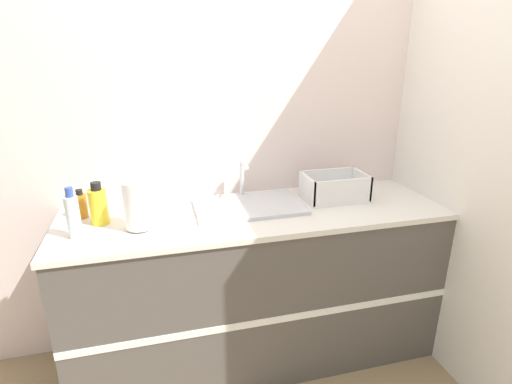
{
  "coord_description": "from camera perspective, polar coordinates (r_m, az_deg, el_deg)",
  "views": [
    {
      "loc": [
        -0.51,
        -1.63,
        1.76
      ],
      "look_at": [
        -0.01,
        0.28,
        1.06
      ],
      "focal_mm": 28.0,
      "sensor_mm": 36.0,
      "label": 1
    }
  ],
  "objects": [
    {
      "name": "bottle_amber",
      "position": [
        2.25,
        -23.7,
        -1.75
      ],
      "size": [
        0.06,
        0.06,
        0.15
      ],
      "color": "#B26B19",
      "rests_on": "counter_cabinet"
    },
    {
      "name": "sink",
      "position": [
        2.21,
        -1.07,
        -1.81
      ],
      "size": [
        0.59,
        0.38,
        0.23
      ],
      "color": "silver",
      "rests_on": "counter_cabinet"
    },
    {
      "name": "wall_right",
      "position": [
        2.54,
        24.12,
        7.41
      ],
      "size": [
        0.06,
        2.62,
        2.6
      ],
      "color": "silver",
      "rests_on": "ground_plane"
    },
    {
      "name": "dish_rack",
      "position": [
        2.36,
        11.11,
        0.3
      ],
      "size": [
        0.35,
        0.23,
        0.15
      ],
      "color": "white",
      "rests_on": "counter_cabinet"
    },
    {
      "name": "counter_cabinet",
      "position": [
        2.39,
        0.1,
        -13.16
      ],
      "size": [
        2.08,
        0.65,
        0.94
      ],
      "color": "#514C47",
      "rests_on": "ground_plane"
    },
    {
      "name": "paper_towel_roll",
      "position": [
        1.99,
        -16.51,
        -1.82
      ],
      "size": [
        0.13,
        0.13,
        0.24
      ],
      "color": "#4C4C51",
      "rests_on": "counter_cabinet"
    },
    {
      "name": "wall_back",
      "position": [
        2.39,
        -2.0,
        8.41
      ],
      "size": [
        4.46,
        0.06,
        2.6
      ],
      "color": "silver",
      "rests_on": "ground_plane"
    },
    {
      "name": "bottle_yellow",
      "position": [
        2.13,
        -21.58,
        -1.81
      ],
      "size": [
        0.09,
        0.09,
        0.22
      ],
      "color": "yellow",
      "rests_on": "counter_cabinet"
    },
    {
      "name": "bottle_clear",
      "position": [
        2.01,
        -24.68,
        -3.12
      ],
      "size": [
        0.06,
        0.06,
        0.25
      ],
      "color": "silver",
      "rests_on": "counter_cabinet"
    }
  ]
}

